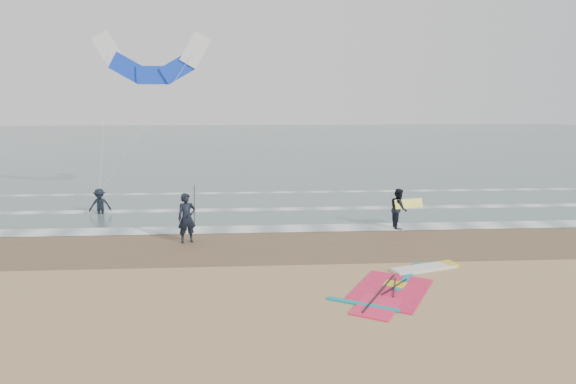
{
  "coord_description": "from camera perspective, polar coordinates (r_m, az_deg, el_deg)",
  "views": [
    {
      "loc": [
        -1.62,
        -12.77,
        5.53
      ],
      "look_at": [
        -0.46,
        5.0,
        2.2
      ],
      "focal_mm": 32.0,
      "sensor_mm": 36.0,
      "label": 1
    }
  ],
  "objects": [
    {
      "name": "ground",
      "position": [
        14.01,
        3.31,
        -12.68
      ],
      "size": [
        120.0,
        120.0,
        0.0
      ],
      "primitive_type": "plane",
      "color": "tan",
      "rests_on": "ground"
    },
    {
      "name": "sea_water",
      "position": [
        61.04,
        -2.2,
        5.41
      ],
      "size": [
        120.0,
        80.0,
        0.02
      ],
      "primitive_type": "cube",
      "color": "#47605E",
      "rests_on": "ground"
    },
    {
      "name": "wet_sand_band",
      "position": [
        19.63,
        1.17,
        -5.76
      ],
      "size": [
        120.0,
        5.0,
        0.01
      ],
      "primitive_type": "cube",
      "color": "brown",
      "rests_on": "ground"
    },
    {
      "name": "foam_waterline",
      "position": [
        23.91,
        0.26,
        -2.7
      ],
      "size": [
        120.0,
        9.15,
        0.02
      ],
      "color": "white",
      "rests_on": "ground"
    },
    {
      "name": "windsurf_rig",
      "position": [
        15.86,
        12.5,
        -9.96
      ],
      "size": [
        4.73,
        4.48,
        0.11
      ],
      "color": "white",
      "rests_on": "ground"
    },
    {
      "name": "person_standing",
      "position": [
        19.94,
        -11.19,
        -2.86
      ],
      "size": [
        0.82,
        0.68,
        1.92
      ],
      "primitive_type": "imported",
      "rotation": [
        0.0,
        0.0,
        0.37
      ],
      "color": "black",
      "rests_on": "ground"
    },
    {
      "name": "person_walking",
      "position": [
        22.18,
        12.18,
        -1.81
      ],
      "size": [
        0.66,
        0.84,
        1.71
      ],
      "primitive_type": "imported",
      "rotation": [
        0.0,
        0.0,
        1.56
      ],
      "color": "black",
      "rests_on": "ground"
    },
    {
      "name": "person_wading",
      "position": [
        25.81,
        -20.21,
        -0.63
      ],
      "size": [
        1.07,
        0.68,
        1.59
      ],
      "primitive_type": "imported",
      "rotation": [
        0.0,
        0.0,
        0.09
      ],
      "color": "black",
      "rests_on": "ground"
    },
    {
      "name": "held_pole",
      "position": [
        19.8,
        -10.37,
        -1.6
      ],
      "size": [
        0.17,
        0.86,
        1.82
      ],
      "color": "black",
      "rests_on": "ground"
    },
    {
      "name": "carried_kiteboard",
      "position": [
        22.15,
        13.27,
        -1.27
      ],
      "size": [
        1.3,
        0.51,
        0.39
      ],
      "color": "yellow",
      "rests_on": "ground"
    },
    {
      "name": "surf_kite",
      "position": [
        27.62,
        -14.82,
        13.73
      ],
      "size": [
        5.96,
        2.96,
        7.76
      ],
      "color": "white",
      "rests_on": "ground"
    }
  ]
}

